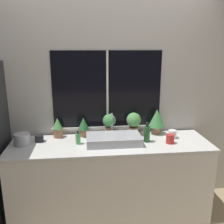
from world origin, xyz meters
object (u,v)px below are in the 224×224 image
(sink, at_px, (114,139))
(bottle_tall, at_px, (147,134))
(potted_plant_center, at_px, (109,123))
(kettle, at_px, (22,139))
(potted_plant_far_left, at_px, (58,127))
(potted_plant_right, at_px, (134,122))
(potted_plant_far_right, at_px, (157,119))
(mug_black, at_px, (39,138))
(soap_bottle, at_px, (78,138))
(mug_red, at_px, (170,139))
(potted_plant_left, at_px, (84,126))
(mug_white, at_px, (172,134))

(sink, bearing_deg, bottle_tall, -0.15)
(potted_plant_center, height_order, bottle_tall, potted_plant_center)
(kettle, bearing_deg, potted_plant_far_left, 28.20)
(potted_plant_right, distance_m, potted_plant_far_right, 0.28)
(mug_black, bearing_deg, potted_plant_far_left, 31.51)
(potted_plant_center, xyz_separation_m, soap_bottle, (-0.36, -0.23, -0.09))
(potted_plant_right, height_order, mug_black, potted_plant_right)
(soap_bottle, bearing_deg, potted_plant_far_left, 135.32)
(potted_plant_center, height_order, mug_red, potted_plant_center)
(potted_plant_left, bearing_deg, mug_white, -9.41)
(potted_plant_left, height_order, mug_white, potted_plant_left)
(mug_black, distance_m, mug_red, 1.44)
(potted_plant_left, relative_size, soap_bottle, 1.49)
(potted_plant_left, distance_m, potted_plant_center, 0.30)
(potted_plant_left, xyz_separation_m, potted_plant_far_right, (0.87, 0.00, 0.05))
(soap_bottle, height_order, mug_red, soap_bottle)
(potted_plant_center, bearing_deg, mug_white, -13.28)
(sink, xyz_separation_m, potted_plant_center, (-0.02, 0.25, 0.11))
(potted_plant_left, xyz_separation_m, kettle, (-0.65, -0.19, -0.06))
(potted_plant_center, bearing_deg, potted_plant_right, 0.00)
(sink, height_order, potted_plant_center, sink)
(bottle_tall, bearing_deg, potted_plant_far_right, 54.32)
(potted_plant_right, bearing_deg, sink, -137.00)
(potted_plant_center, xyz_separation_m, mug_black, (-0.79, -0.12, -0.12))
(soap_bottle, xyz_separation_m, mug_black, (-0.43, 0.11, -0.02))
(mug_red, bearing_deg, potted_plant_far_right, 100.95)
(potted_plant_far_right, distance_m, soap_bottle, 0.97)
(sink, xyz_separation_m, mug_white, (0.69, 0.08, 0.00))
(potted_plant_right, bearing_deg, potted_plant_far_right, 0.00)
(mug_white, bearing_deg, mug_black, 178.10)
(soap_bottle, height_order, mug_white, soap_bottle)
(mug_white, bearing_deg, potted_plant_left, 170.59)
(potted_plant_left, bearing_deg, soap_bottle, -104.78)
(soap_bottle, bearing_deg, kettle, 176.06)
(sink, bearing_deg, soap_bottle, 177.46)
(sink, bearing_deg, potted_plant_far_left, 158.06)
(mug_black, relative_size, mug_red, 0.93)
(potted_plant_left, height_order, mug_red, potted_plant_left)
(potted_plant_left, xyz_separation_m, soap_bottle, (-0.06, -0.23, -0.06))
(mug_red, relative_size, kettle, 0.60)
(potted_plant_left, xyz_separation_m, potted_plant_right, (0.59, 0.00, 0.03))
(mug_red, bearing_deg, bottle_tall, 163.92)
(potted_plant_far_left, distance_m, soap_bottle, 0.34)
(bottle_tall, bearing_deg, mug_red, -16.08)
(potted_plant_far_right, bearing_deg, mug_black, -175.05)
(potted_plant_left, distance_m, mug_black, 0.51)
(bottle_tall, xyz_separation_m, mug_white, (0.32, 0.08, -0.05))
(sink, height_order, potted_plant_left, sink)
(potted_plant_far_right, height_order, mug_white, potted_plant_far_right)
(sink, relative_size, bottle_tall, 2.63)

